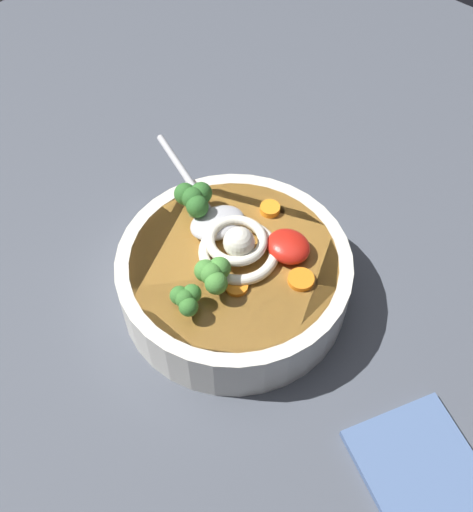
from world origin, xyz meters
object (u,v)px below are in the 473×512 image
Objects in this scene: soup_spoon at (212,214)px; folded_napkin at (427,480)px; soup_bowl at (236,273)px; noodle_pile at (237,246)px.

folded_napkin is (-31.86, 5.58, -6.70)cm from soup_spoon.
soup_spoon reaches higher than folded_napkin.
soup_bowl is 6.84cm from soup_spoon.
noodle_pile is at bearing -8.66° from folded_napkin.
soup_bowl is at bearing -7.94° from folded_napkin.
folded_napkin is at bearing -170.52° from soup_spoon.
noodle_pile reaches higher than folded_napkin.
folded_napkin is (-26.74, 4.07, -7.04)cm from noodle_pile.
soup_bowl reaches higher than folded_napkin.
soup_spoon is (5.12, -1.51, -0.34)cm from noodle_pile.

